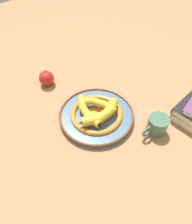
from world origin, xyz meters
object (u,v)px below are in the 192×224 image
Objects in this scene: banana_b at (86,111)px; coffee_mug at (157,125)px; decorative_bowl at (96,115)px; banana_c at (101,115)px; apple at (46,78)px; banana_a at (99,104)px.

banana_b is 0.29m from coffee_mug.
coffee_mug is (-0.14, 0.21, 0.02)m from decorative_bowl.
banana_c is (0.00, 0.04, 0.04)m from decorative_bowl.
apple reaches higher than banana_b.
banana_c reaches higher than banana_b.
apple reaches higher than banana_a.
banana_a is 0.78× the size of banana_c.
decorative_bowl is 0.05m from banana_c.
banana_c is 1.69× the size of coffee_mug.
decorative_bowl is 3.73× the size of apple.
coffee_mug is at bearing 109.34° from apple.
banana_a is at bearing 99.12° from banana_b.
banana_b is (0.03, -0.02, 0.03)m from decorative_bowl.
banana_c and coffee_mug have the same top height.
coffee_mug is (-0.15, 0.18, -0.02)m from banana_c.
banana_c is (0.03, 0.05, 0.00)m from banana_a.
decorative_bowl is 1.99× the size of banana_a.
banana_b reaches higher than banana_a.
banana_a is at bearing 103.95° from apple.
banana_c is at bearing 96.80° from apple.
decorative_bowl is at bearing -51.17° from coffee_mug.
apple is at bearing -165.04° from banana_b.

